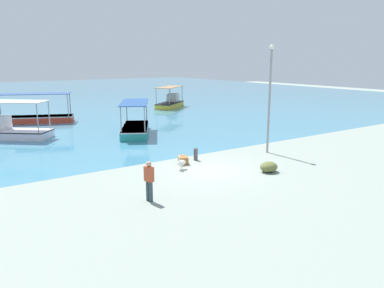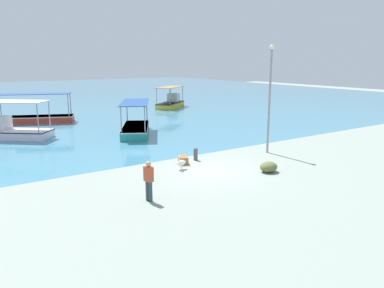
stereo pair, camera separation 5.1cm
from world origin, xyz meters
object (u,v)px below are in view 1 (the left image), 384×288
lamp_post (270,94)px  fisherman_standing (149,180)px  fishing_boat_far_right (170,102)px  mooring_bollard (196,153)px  net_pile (269,167)px  fishing_boat_center (135,128)px  cargo_crate (183,160)px  fishing_boat_near_right (12,130)px  fishing_boat_outer (35,117)px  pelican (181,163)px

lamp_post → fisherman_standing: (-9.96, -3.28, -2.74)m
fishing_boat_far_right → lamp_post: (-6.52, -23.00, 3.04)m
mooring_bollard → net_pile: 4.41m
fishing_boat_center → cargo_crate: (-1.45, -9.24, -0.29)m
fishing_boat_near_right → fishing_boat_far_right: size_ratio=1.02×
fishing_boat_near_right → fishing_boat_outer: bearing=66.3°
pelican → lamp_post: lamp_post is taller
fishing_boat_near_right → cargo_crate: size_ratio=6.73×
pelican → lamp_post: bearing=1.5°
lamp_post → fishing_boat_outer: bearing=115.4°
net_pile → pelican: bearing=140.8°
net_pile → cargo_crate: size_ratio=1.23×
fishing_boat_center → fisherman_standing: bearing=-113.0°
lamp_post → cargo_crate: (-5.77, 0.75, -3.43)m
fishing_boat_outer → fisherman_standing: fishing_boat_outer is taller
fishing_boat_outer → pelican: 20.74m
fishing_boat_near_right → lamp_post: bearing=-47.5°
fishing_boat_far_right → mooring_bollard: fishing_boat_far_right is taller
fishing_boat_far_right → lamp_post: bearing=-105.8°
mooring_bollard → net_pile: bearing=-65.3°
lamp_post → net_pile: 5.42m
fishing_boat_near_right → fishing_boat_center: size_ratio=0.89×
fishing_boat_outer → lamp_post: (9.64, -20.33, 3.14)m
lamp_post → fisherman_standing: size_ratio=3.88×
fishing_boat_outer → lamp_post: bearing=-64.6°
fishing_boat_near_right → cargo_crate: (6.78, -12.93, -0.41)m
fishing_boat_outer → cargo_crate: size_ratio=8.95×
fishing_boat_outer → fishing_boat_near_right: bearing=-113.7°
mooring_bollard → pelican: bearing=-146.5°
fishing_boat_far_right → fishing_boat_outer: 16.38m
fishing_boat_outer → cargo_crate: bearing=-78.8°
fishing_boat_center → fishing_boat_far_right: bearing=50.2°
pelican → net_pile: size_ratio=0.83×
fishing_boat_center → mooring_bollard: (-0.46, -9.03, -0.10)m
fishing_boat_far_right → lamp_post: lamp_post is taller
fishing_boat_outer → fisherman_standing: 23.61m
fishing_boat_far_right → cargo_crate: fishing_boat_far_right is taller
fishing_boat_outer → lamp_post: lamp_post is taller
mooring_bollard → net_pile: (1.84, -4.01, -0.13)m
mooring_bollard → cargo_crate: (-0.99, -0.21, -0.19)m
net_pile → fishing_boat_far_right: bearing=70.1°
fishing_boat_center → pelican: 10.38m
fishing_boat_outer → pelican: bearing=-81.2°
fishing_boat_center → cargo_crate: 9.35m
fishing_boat_far_right → pelican: (-12.99, -23.17, -0.23)m
lamp_post → net_pile: (-2.94, -3.06, -3.37)m
pelican → lamp_post: 7.25m
pelican → fisherman_standing: 4.70m
fishing_boat_outer → lamp_post: 22.71m
cargo_crate → fishing_boat_center: bearing=81.1°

